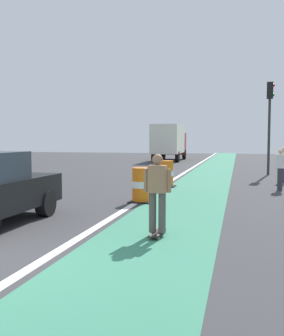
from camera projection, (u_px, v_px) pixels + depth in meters
The scene contains 9 objects.
bike_lane_strip at pixel (201, 184), 17.57m from camera, with size 2.50×80.00×0.01m, color #387F60.
lane_divider_stripe at pixel (167, 183), 17.92m from camera, with size 0.20×80.00×0.01m, color silver.
skateboarder_on_lane at pixel (157, 192), 8.16m from camera, with size 0.57×0.80×1.69m.
traffic_barrel_front at pixel (141, 185), 12.60m from camera, with size 0.73×0.73×1.09m.
traffic_barrel_mid at pixel (166, 174), 16.69m from camera, with size 0.73×0.73×1.09m.
delivery_truck_down_block at pixel (169, 141), 36.51m from camera, with size 2.48×7.64×3.23m.
traffic_light_corner at pixel (270, 111), 22.02m from camera, with size 0.41×0.32×5.10m.
pedestrian_crossing at pixel (283, 164), 18.38m from camera, with size 0.34×0.20×1.61m.
pedestrian_waiting at pixel (280, 168), 15.48m from camera, with size 0.34×0.20×1.61m.
Camera 1 is at (4.00, -5.59, 1.99)m, focal length 42.84 mm.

